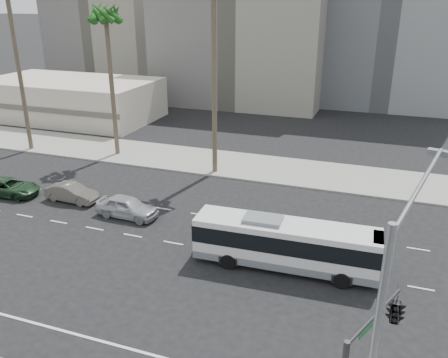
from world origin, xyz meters
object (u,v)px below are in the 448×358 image
at_px(car_a, 127,207).
at_px(palm_mid, 106,18).
at_px(traffic_signal, 390,320).
at_px(car_b, 72,193).
at_px(car_c, 9,187).
at_px(streetlight_corner, 379,351).
at_px(city_bus, 285,243).

xyz_separation_m(car_a, palm_mid, (-8.34, 12.16, 12.30)).
bearing_deg(traffic_signal, car_b, 171.89).
bearing_deg(car_c, car_a, -97.04).
bearing_deg(car_a, traffic_signal, -123.84).
distance_m(car_c, streetlight_corner, 32.96).
height_order(city_bus, traffic_signal, traffic_signal).
xyz_separation_m(car_c, streetlight_corner, (28.42, -15.81, 5.33)).
distance_m(car_a, car_c, 11.00).
bearing_deg(streetlight_corner, car_a, 153.62).
height_order(car_c, streetlight_corner, streetlight_corner).
distance_m(car_b, traffic_signal, 27.52).
bearing_deg(car_c, city_bus, -103.20).
bearing_deg(city_bus, palm_mid, 141.71).
height_order(car_a, car_c, car_a).
bearing_deg(traffic_signal, city_bus, 141.34).
relative_size(car_c, palm_mid, 0.34).
bearing_deg(city_bus, car_a, 164.77).
distance_m(city_bus, streetlight_corner, 14.42).
height_order(city_bus, car_b, city_bus).
height_order(car_b, palm_mid, palm_mid).
relative_size(car_a, palm_mid, 0.32).
xyz_separation_m(car_c, palm_mid, (2.66, 11.88, 12.40)).
bearing_deg(city_bus, car_b, 165.71).
bearing_deg(car_a, palm_mid, 36.90).
xyz_separation_m(city_bus, car_a, (-12.23, 2.83, -0.82)).
distance_m(car_b, palm_mid, 16.93).
xyz_separation_m(car_a, traffic_signal, (17.75, -13.03, 4.47)).
distance_m(car_a, palm_mid, 19.20).
bearing_deg(traffic_signal, car_c, 178.09).
relative_size(car_a, car_c, 0.94).
xyz_separation_m(car_b, traffic_signal, (23.25, -14.00, 4.56)).
height_order(traffic_signal, palm_mid, palm_mid).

